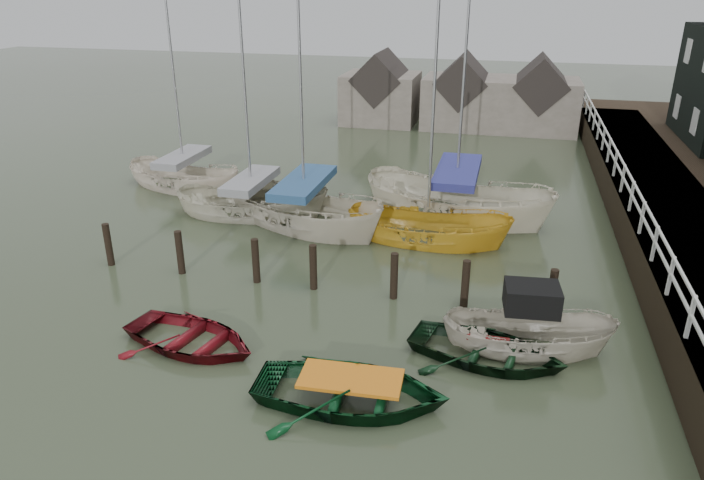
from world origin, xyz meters
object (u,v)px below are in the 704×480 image
(rowboat_dkgreen, at_px, (486,359))
(motorboat, at_px, (526,346))
(sailboat_a, at_px, (253,213))
(sailboat_e, at_px, (186,187))
(sailboat_d, at_px, (455,214))
(sailboat_c, at_px, (427,240))
(rowboat_green, at_px, (351,403))
(rowboat_red, at_px, (192,346))
(sailboat_b, at_px, (305,223))

(rowboat_dkgreen, bearing_deg, motorboat, -43.13)
(sailboat_a, xyz_separation_m, sailboat_e, (-4.14, 2.41, -0.00))
(sailboat_d, bearing_deg, sailboat_c, -175.34)
(rowboat_green, height_order, sailboat_e, sailboat_e)
(rowboat_red, xyz_separation_m, sailboat_b, (0.14, 8.63, 0.06))
(sailboat_b, xyz_separation_m, sailboat_d, (5.31, 2.38, -0.00))
(sailboat_a, bearing_deg, sailboat_b, -108.82)
(rowboat_green, xyz_separation_m, motorboat, (3.69, 3.09, 0.10))
(sailboat_b, bearing_deg, rowboat_green, -132.14)
(rowboat_green, distance_m, motorboat, 4.81)
(rowboat_red, xyz_separation_m, rowboat_dkgreen, (7.18, 1.21, 0.00))
(motorboat, bearing_deg, rowboat_green, 124.32)
(rowboat_red, relative_size, motorboat, 0.85)
(sailboat_e, bearing_deg, sailboat_c, -91.08)
(rowboat_red, height_order, rowboat_green, rowboat_green)
(sailboat_a, bearing_deg, rowboat_red, -173.55)
(motorboat, height_order, sailboat_e, sailboat_e)
(sailboat_d, bearing_deg, motorboat, -144.78)
(rowboat_dkgreen, distance_m, sailboat_c, 7.46)
(sailboat_e, bearing_deg, rowboat_dkgreen, -112.08)
(sailboat_a, bearing_deg, motorboat, -131.99)
(sailboat_a, xyz_separation_m, sailboat_c, (6.90, -0.85, -0.06))
(rowboat_red, distance_m, rowboat_dkgreen, 7.28)
(rowboat_red, xyz_separation_m, sailboat_e, (-6.28, 11.52, 0.06))
(sailboat_c, bearing_deg, sailboat_e, 78.90)
(motorboat, distance_m, sailboat_b, 10.44)
(rowboat_dkgreen, relative_size, sailboat_d, 0.31)
(sailboat_e, bearing_deg, motorboat, -108.45)
(rowboat_dkgreen, relative_size, sailboat_c, 0.39)
(rowboat_green, distance_m, sailboat_a, 12.23)
(rowboat_dkgreen, bearing_deg, sailboat_e, 63.78)
(rowboat_green, relative_size, sailboat_e, 0.42)
(motorboat, height_order, sailboat_d, sailboat_d)
(sailboat_e, bearing_deg, rowboat_red, -136.02)
(sailboat_c, distance_m, sailboat_d, 2.83)
(rowboat_red, relative_size, sailboat_d, 0.30)
(sailboat_b, bearing_deg, motorboat, -105.91)
(rowboat_red, xyz_separation_m, rowboat_green, (4.42, -1.21, 0.00))
(motorboat, bearing_deg, rowboat_dkgreen, 120.05)
(motorboat, bearing_deg, sailboat_c, 22.13)
(sailboat_b, xyz_separation_m, sailboat_e, (-6.43, 2.90, 0.00))
(rowboat_green, distance_m, sailboat_c, 9.47)
(sailboat_d, relative_size, sailboat_e, 1.19)
(sailboat_a, bearing_deg, rowboat_green, -154.33)
(sailboat_a, xyz_separation_m, sailboat_b, (2.29, -0.49, -0.01))
(rowboat_dkgreen, height_order, motorboat, motorboat)
(sailboat_a, height_order, sailboat_d, sailboat_d)
(sailboat_a, distance_m, sailboat_b, 2.34)
(rowboat_dkgreen, bearing_deg, sailboat_c, 30.19)
(rowboat_red, height_order, rowboat_dkgreen, rowboat_dkgreen)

